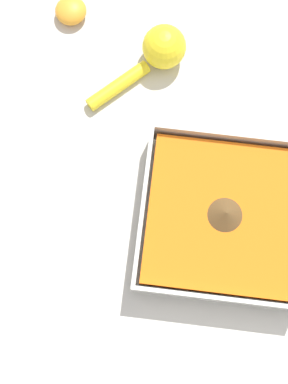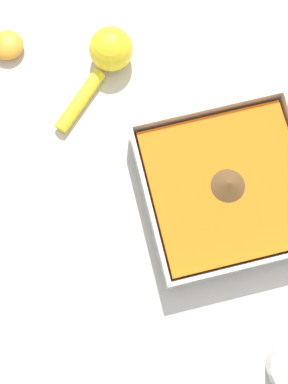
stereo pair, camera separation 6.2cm
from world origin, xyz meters
The scene contains 4 objects.
ground_plane centered at (0.00, 0.00, 0.00)m, with size 4.00×4.00×0.00m, color beige.
square_dish centered at (-0.02, 0.02, 0.03)m, with size 0.24×0.24×0.07m.
lemon_squeezer centered at (-0.27, -0.11, 0.03)m, with size 0.15×0.15×0.07m.
lemon_half centered at (-0.34, -0.26, 0.01)m, with size 0.05×0.05×0.03m.
Camera 1 is at (0.13, -0.08, 0.81)m, focal length 50.00 mm.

